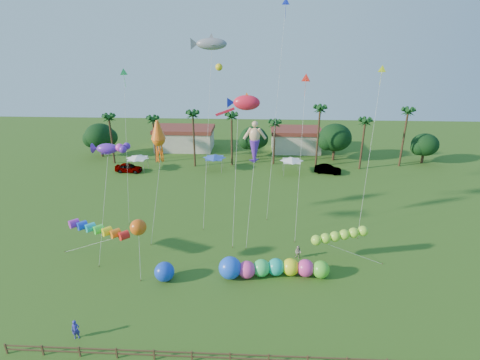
{
  "coord_description": "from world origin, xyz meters",
  "views": [
    {
      "loc": [
        1.83,
        -27.78,
        24.24
      ],
      "look_at": [
        0.0,
        10.0,
        9.0
      ],
      "focal_mm": 28.0,
      "sensor_mm": 36.0,
      "label": 1
    }
  ],
  "objects_px": {
    "spectator_b": "(298,252)",
    "blue_ball": "(164,272)",
    "car_a": "(129,168)",
    "car_b": "(328,169)",
    "caterpillar_inflatable": "(270,268)",
    "spectator_a": "(76,330)"
  },
  "relations": [
    {
      "from": "spectator_b",
      "to": "blue_ball",
      "type": "height_order",
      "value": "blue_ball"
    },
    {
      "from": "car_a",
      "to": "spectator_b",
      "type": "height_order",
      "value": "car_a"
    },
    {
      "from": "car_a",
      "to": "car_b",
      "type": "relative_size",
      "value": 1.02
    },
    {
      "from": "car_a",
      "to": "spectator_a",
      "type": "relative_size",
      "value": 2.76
    },
    {
      "from": "spectator_b",
      "to": "caterpillar_inflatable",
      "type": "height_order",
      "value": "caterpillar_inflatable"
    },
    {
      "from": "spectator_a",
      "to": "blue_ball",
      "type": "bearing_deg",
      "value": 41.46
    },
    {
      "from": "caterpillar_inflatable",
      "to": "blue_ball",
      "type": "xyz_separation_m",
      "value": [
        -10.9,
        -1.21,
        0.03
      ]
    },
    {
      "from": "car_b",
      "to": "spectator_a",
      "type": "bearing_deg",
      "value": 158.65
    },
    {
      "from": "spectator_a",
      "to": "caterpillar_inflatable",
      "type": "relative_size",
      "value": 0.15
    },
    {
      "from": "car_b",
      "to": "caterpillar_inflatable",
      "type": "relative_size",
      "value": 0.41
    },
    {
      "from": "spectator_b",
      "to": "caterpillar_inflatable",
      "type": "bearing_deg",
      "value": -102.62
    },
    {
      "from": "car_a",
      "to": "car_b",
      "type": "height_order",
      "value": "car_a"
    },
    {
      "from": "caterpillar_inflatable",
      "to": "car_a",
      "type": "bearing_deg",
      "value": 125.57
    },
    {
      "from": "car_a",
      "to": "car_b",
      "type": "bearing_deg",
      "value": -84.13
    },
    {
      "from": "car_b",
      "to": "spectator_a",
      "type": "relative_size",
      "value": 2.69
    },
    {
      "from": "car_a",
      "to": "caterpillar_inflatable",
      "type": "height_order",
      "value": "caterpillar_inflatable"
    },
    {
      "from": "car_a",
      "to": "spectator_b",
      "type": "bearing_deg",
      "value": -128.99
    },
    {
      "from": "spectator_a",
      "to": "car_a",
      "type": "bearing_deg",
      "value": 88.06
    },
    {
      "from": "blue_ball",
      "to": "spectator_b",
      "type": "bearing_deg",
      "value": 18.38
    },
    {
      "from": "caterpillar_inflatable",
      "to": "spectator_a",
      "type": "bearing_deg",
      "value": -154.57
    },
    {
      "from": "car_a",
      "to": "spectator_b",
      "type": "xyz_separation_m",
      "value": [
        28.28,
        -26.53,
        -0.05
      ]
    },
    {
      "from": "spectator_a",
      "to": "spectator_b",
      "type": "distance_m",
      "value": 23.61
    }
  ]
}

